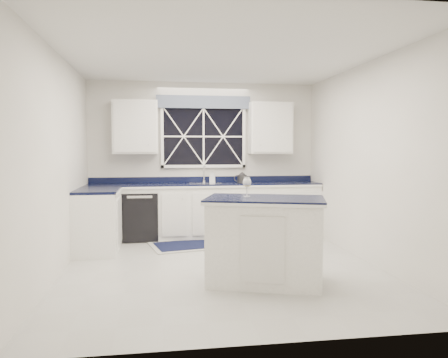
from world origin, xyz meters
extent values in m
plane|color=#ABACA7|center=(0.00, 0.00, 0.00)|extent=(4.50, 4.50, 0.00)
cube|color=silver|center=(0.00, 2.25, 1.35)|extent=(4.00, 0.10, 2.70)
cube|color=white|center=(0.00, 1.95, 0.45)|extent=(3.98, 0.60, 0.90)
cube|color=white|center=(-1.70, 1.15, 0.45)|extent=(0.60, 1.00, 0.90)
cube|color=black|center=(0.00, 1.95, 0.92)|extent=(3.98, 0.64, 0.04)
cube|color=black|center=(-1.10, 1.95, 0.41)|extent=(0.60, 0.58, 0.82)
cube|color=black|center=(0.00, 2.22, 1.75)|extent=(1.40, 0.02, 1.00)
cube|color=slate|center=(0.00, 2.16, 2.35)|extent=(1.65, 0.04, 0.22)
cube|color=white|center=(-1.18, 2.08, 1.90)|extent=(0.75, 0.34, 0.90)
cube|color=white|center=(1.18, 2.08, 1.90)|extent=(0.75, 0.34, 0.90)
cylinder|color=silver|center=(0.00, 2.17, 0.96)|extent=(0.05, 0.05, 0.04)
cylinder|color=silver|center=(0.00, 2.17, 1.10)|extent=(0.02, 0.02, 0.28)
cylinder|color=silver|center=(0.00, 2.08, 1.23)|extent=(0.02, 0.18, 0.02)
cube|color=white|center=(0.39, -0.71, 0.47)|extent=(1.42, 1.08, 0.94)
cube|color=black|center=(0.39, -0.71, 0.96)|extent=(1.50, 1.16, 0.04)
cube|color=#A1A09C|center=(-0.24, 1.35, 0.01)|extent=(1.51, 1.10, 0.01)
cube|color=black|center=(-0.24, 1.35, 0.02)|extent=(1.33, 0.92, 0.01)
cylinder|color=#2B2B2D|center=(0.65, 1.96, 1.01)|extent=(0.20, 0.20, 0.14)
cone|color=#2B2B2D|center=(0.65, 1.96, 1.11)|extent=(0.17, 0.17, 0.06)
torus|color=#2B2B2D|center=(0.56, 1.98, 1.02)|extent=(0.11, 0.04, 0.11)
cylinder|color=#2B2B2D|center=(0.74, 1.94, 1.03)|extent=(0.07, 0.03, 0.09)
cylinder|color=silver|center=(0.21, -0.58, 0.99)|extent=(0.08, 0.08, 0.01)
cylinder|color=silver|center=(0.21, -0.58, 1.05)|extent=(0.01, 0.01, 0.12)
ellipsoid|color=silver|center=(0.21, -0.58, 1.15)|extent=(0.10, 0.10, 0.12)
cylinder|color=#CCBC6C|center=(0.21, -0.58, 1.13)|extent=(0.08, 0.08, 0.05)
imported|color=silver|center=(0.15, 2.17, 1.05)|extent=(0.11, 0.12, 0.22)
camera|label=1|loc=(-0.81, -5.49, 1.54)|focal=35.00mm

